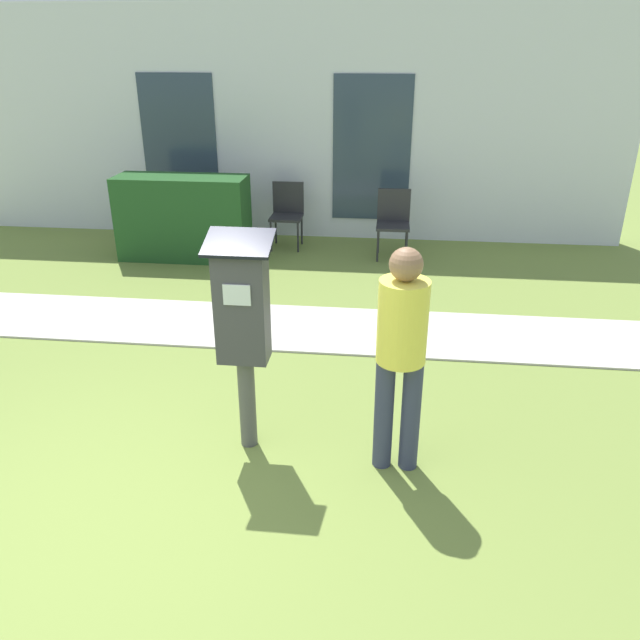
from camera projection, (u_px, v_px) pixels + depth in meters
name	position (u px, v px, depth m)	size (l,w,h in m)	color
ground_plane	(94.00, 528.00, 3.78)	(40.00, 40.00, 0.00)	olive
sidewalk	(221.00, 324.00, 6.49)	(12.00, 1.10, 0.02)	#B7B2A8
building_facade	(275.00, 125.00, 8.95)	(10.00, 0.26, 3.20)	silver
parking_meter	(243.00, 317.00, 4.17)	(0.44, 0.31, 1.59)	#4C4C4C
person_standing	(401.00, 345.00, 3.97)	(0.32, 0.32, 1.58)	#333851
outdoor_chair_left	(185.00, 207.00, 8.94)	(0.44, 0.44, 0.90)	#262628
outdoor_chair_middle	(287.00, 210.00, 8.79)	(0.44, 0.44, 0.90)	#262628
outdoor_chair_right	(393.00, 218.00, 8.38)	(0.44, 0.44, 0.90)	#262628
hedge_row	(184.00, 218.00, 8.29)	(1.72, 0.60, 1.10)	#1E471E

